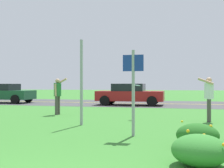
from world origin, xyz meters
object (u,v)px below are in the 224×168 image
Objects in this scene: sign_post_near_path at (81,82)px; person_catcher_white_shirt at (209,95)px; person_thrower_green_shirt at (58,93)px; frisbee_pale_blue at (137,85)px; car_red_center_left at (130,94)px; car_dark_green_leftmost at (4,93)px; sign_post_by_roadside at (133,84)px.

person_catcher_white_shirt is (4.32, 1.93, -0.47)m from sign_post_near_path.
person_catcher_white_shirt is at bearing 24.05° from sign_post_near_path.
frisbee_pale_blue is (3.80, -0.61, 0.35)m from person_thrower_green_shirt.
frisbee_pale_blue is (1.58, 2.30, -0.11)m from sign_post_near_path.
car_red_center_left is (-1.61, 7.37, -0.61)m from frisbee_pale_blue.
person_thrower_green_shirt is 0.38× the size of car_dark_green_leftmost.
person_catcher_white_shirt is 2.78m from frisbee_pale_blue.
person_thrower_green_shirt is 10.15m from car_dark_green_leftmost.
person_catcher_white_shirt reaches higher than frisbee_pale_blue.
car_red_center_left is (-0.02, 9.67, -0.72)m from sign_post_near_path.
sign_post_near_path reaches higher than car_dark_green_leftmost.
car_red_center_left is at bearing 0.00° from car_dark_green_leftmost.
frisbee_pale_blue is 13.56m from car_dark_green_leftmost.
car_red_center_left is at bearing 72.01° from person_thrower_green_shirt.
person_thrower_green_shirt is 6.61m from person_catcher_white_shirt.
car_red_center_left is (9.76, 0.00, 0.00)m from car_dark_green_leftmost.
sign_post_by_roadside is at bearing -46.43° from person_thrower_green_shirt.
person_thrower_green_shirt is at bearing 127.38° from sign_post_near_path.
car_dark_green_leftmost is at bearing 151.24° from person_catcher_white_shirt.
sign_post_near_path is 1.77× the size of person_catcher_white_shirt.
sign_post_by_roadside is at bearing -83.18° from frisbee_pale_blue.
sign_post_near_path reaches higher than car_red_center_left.
sign_post_by_roadside is 3.90m from frisbee_pale_blue.
person_thrower_green_shirt is 7.11m from car_red_center_left.
frisbee_pale_blue is at bearing 96.82° from sign_post_by_roadside.
car_dark_green_leftmost reaches higher than frisbee_pale_blue.
person_catcher_white_shirt is 8.88m from car_red_center_left.
person_catcher_white_shirt is 0.37× the size of car_dark_green_leftmost.
frisbee_pale_blue is at bearing -32.97° from car_dark_green_leftmost.
sign_post_by_roadside is 11.45m from car_red_center_left.
car_dark_green_leftmost and car_red_center_left have the same top height.
frisbee_pale_blue is (-0.46, 3.87, -0.06)m from sign_post_by_roadside.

